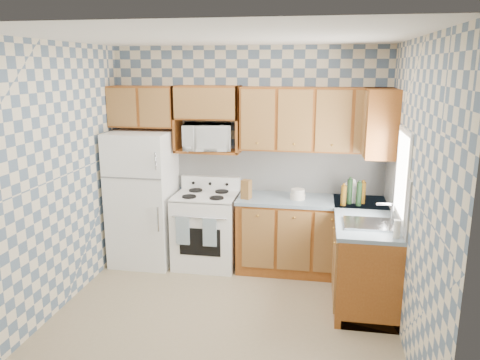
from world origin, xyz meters
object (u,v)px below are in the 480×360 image
(refrigerator, at_px, (143,198))
(stove_body, at_px, (206,231))
(microwave, at_px, (208,137))
(electric_kettle, at_px, (352,193))

(refrigerator, relative_size, stove_body, 1.87)
(refrigerator, height_order, microwave, microwave)
(microwave, bearing_deg, electric_kettle, -14.37)
(stove_body, relative_size, electric_kettle, 4.22)
(microwave, bearing_deg, refrigerator, -175.84)
(stove_body, bearing_deg, microwave, 92.00)
(microwave, bearing_deg, stove_body, -96.93)
(microwave, distance_m, electric_kettle, 1.86)
(refrigerator, bearing_deg, electric_kettle, 0.41)
(refrigerator, relative_size, microwave, 2.89)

